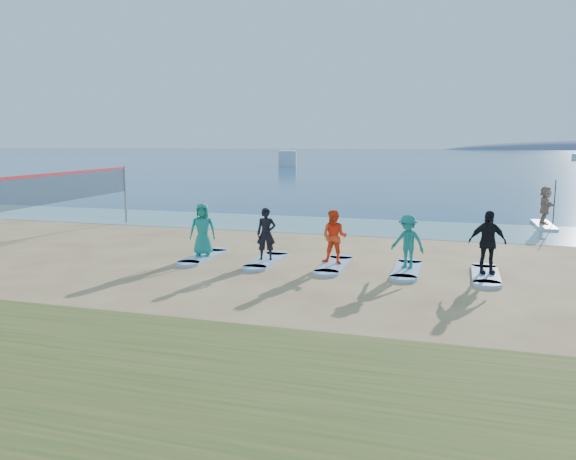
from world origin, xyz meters
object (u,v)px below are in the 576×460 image
(paddleboard, at_px, (544,225))
(surfboard_3, at_px, (407,270))
(surfboard_2, at_px, (334,265))
(student_2, at_px, (334,237))
(paddleboarder, at_px, (545,205))
(student_0, at_px, (203,229))
(surfboard_1, at_px, (266,261))
(student_4, at_px, (487,242))
(volleyball_net, at_px, (65,187))
(boat_offshore_a, at_px, (288,166))
(surfboard_0, at_px, (203,257))
(student_3, at_px, (408,242))
(surfboard_4, at_px, (486,275))
(student_1, at_px, (266,234))

(paddleboard, height_order, surfboard_3, paddleboard)
(surfboard_2, xyz_separation_m, student_2, (0.00, 0.00, 0.82))
(paddleboarder, bearing_deg, paddleboard, -0.00)
(surfboard_3, bearing_deg, student_0, 180.00)
(surfboard_1, bearing_deg, student_4, 0.00)
(volleyball_net, xyz_separation_m, boat_offshore_a, (-11.78, 66.73, -1.90))
(volleyball_net, relative_size, surfboard_1, 4.12)
(boat_offshore_a, height_order, surfboard_0, boat_offshore_a)
(surfboard_1, relative_size, student_4, 1.31)
(boat_offshore_a, distance_m, surfboard_3, 72.76)
(student_0, relative_size, student_3, 1.08)
(student_0, relative_size, surfboard_4, 0.73)
(paddleboarder, bearing_deg, student_2, 143.38)
(surfboard_0, height_order, surfboard_3, same)
(surfboard_0, relative_size, student_3, 1.47)
(volleyball_net, height_order, paddleboarder, volleyball_net)
(surfboard_3, bearing_deg, surfboard_1, 180.00)
(surfboard_1, distance_m, student_2, 2.22)
(paddleboarder, xyz_separation_m, surfboard_3, (-4.81, -10.25, -0.87))
(student_3, xyz_separation_m, surfboard_4, (2.06, 0.00, -0.79))
(student_2, bearing_deg, volleyball_net, 176.03)
(volleyball_net, relative_size, surfboard_2, 4.12)
(boat_offshore_a, bearing_deg, paddleboard, -78.97)
(paddleboarder, height_order, surfboard_1, paddleboarder)
(surfboard_0, relative_size, student_0, 1.36)
(student_0, xyz_separation_m, student_1, (2.06, 0.00, -0.04))
(student_0, height_order, student_4, student_4)
(surfboard_1, bearing_deg, student_0, 180.00)
(surfboard_4, distance_m, student_4, 0.89)
(surfboard_0, distance_m, student_3, 6.24)
(surfboard_2, bearing_deg, surfboard_0, 180.00)
(boat_offshore_a, distance_m, surfboard_1, 71.49)
(surfboard_4, bearing_deg, paddleboard, 75.00)
(paddleboard, xyz_separation_m, surfboard_4, (-2.75, -10.25, -0.01))
(volleyball_net, xyz_separation_m, surfboard_1, (8.46, -1.83, -1.86))
(volleyball_net, xyz_separation_m, surfboard_4, (14.65, -1.83, -1.86))
(paddleboard, bearing_deg, surfboard_0, -137.73)
(paddleboarder, height_order, student_1, paddleboarder)
(student_2, bearing_deg, surfboard_2, 0.00)
(student_3, bearing_deg, surfboard_1, -158.74)
(paddleboarder, distance_m, surfboard_0, 15.05)
(surfboard_2, xyz_separation_m, surfboard_3, (2.06, 0.00, 0.00))
(paddleboarder, distance_m, student_2, 12.34)
(boat_offshore_a, distance_m, student_3, 72.77)
(paddleboarder, relative_size, student_0, 0.99)
(surfboard_0, relative_size, surfboard_3, 1.00)
(volleyball_net, relative_size, student_1, 5.87)
(volleyball_net, relative_size, paddleboarder, 5.67)
(surfboard_4, bearing_deg, boat_offshore_a, 111.08)
(paddleboard, distance_m, student_1, 13.62)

